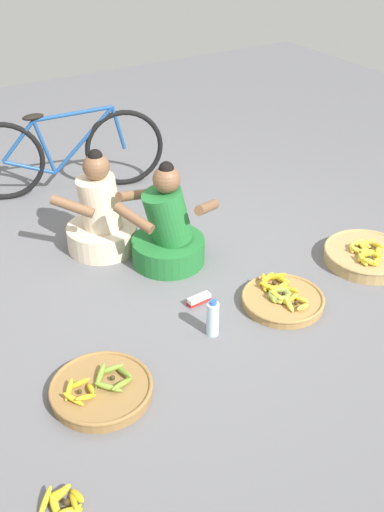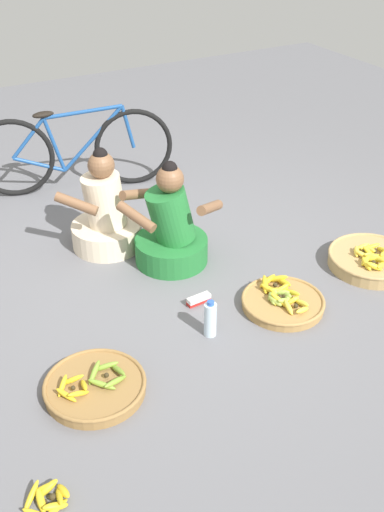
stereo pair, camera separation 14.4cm
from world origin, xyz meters
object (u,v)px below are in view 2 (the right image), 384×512
Objects in this scene: banana_basket_near_vendor at (95,386)px; packet_carton_stack at (199,300)px; banana_basket_front_center at (283,301)px; loose_bananas_mid_left at (49,499)px; water_bottle at (210,319)px; vendor_woman_front at (171,231)px; bicycle_leaning at (74,151)px; banana_basket_back_center at (371,259)px; vendor_woman_behind at (106,216)px.

packet_carton_stack is at bearing 25.65° from banana_basket_near_vendor.
banana_basket_front_center is at bearing -32.27° from packet_carton_stack.
banana_basket_front_center is 2.37× the size of loose_bananas_mid_left.
water_bottle is 0.33m from packet_carton_stack.
packet_carton_stack is (-0.08, -0.54, -0.22)m from vendor_woman_front.
banana_basket_front_center is 0.56m from water_bottle.
loose_bananas_mid_left is at bearing -151.47° from water_bottle.
water_bottle is at bearing -178.36° from banana_basket_front_center.
loose_bananas_mid_left is 1.63m from packet_carton_stack.
bicycle_leaning is 2.54m from banana_basket_near_vendor.
water_bottle reaches higher than banana_basket_front_center.
banana_basket_near_vendor is 0.91× the size of banana_basket_back_center.
loose_bananas_mid_left is 0.91× the size of water_bottle.
banana_basket_back_center is at bearing -57.43° from bicycle_leaning.
bicycle_leaning is (0.13, 1.02, 0.11)m from vendor_woman_behind.
bicycle_leaning reaches higher than water_bottle.
bicycle_leaning is at bearing 104.08° from banana_basket_front_center.
packet_carton_stack is (0.24, -0.96, -0.22)m from vendor_woman_behind.
vendor_woman_behind reaches higher than loose_bananas_mid_left.
water_bottle is at bearing 8.53° from banana_basket_near_vendor.
vendor_woman_front reaches higher than loose_bananas_mid_left.
loose_bananas_mid_left is (-0.43, -0.55, -0.01)m from banana_basket_near_vendor.
banana_basket_front_center is 3.24× the size of packet_carton_stack.
bicycle_leaning reaches higher than loose_bananas_mid_left.
loose_bananas_mid_left is at bearing -119.09° from vendor_woman_behind.
banana_basket_near_vendor is at bearing -107.85° from bicycle_leaning.
banana_basket_near_vendor is 2.46× the size of loose_bananas_mid_left.
banana_basket_near_vendor reaches higher than loose_bananas_mid_left.
vendor_woman_behind is at bearing 119.25° from banana_basket_front_center.
water_bottle is (0.02, -2.28, -0.24)m from bicycle_leaning.
vendor_woman_behind is at bearing 127.47° from vendor_woman_front.
banana_basket_back_center is at bearing -31.86° from vendor_woman_front.
vendor_woman_behind is at bearing 104.11° from packet_carton_stack.
vendor_woman_front is 3.41× the size of loose_bananas_mid_left.
banana_basket_front_center is 0.54m from packet_carton_stack.
banana_basket_front_center is (1.34, 0.13, 0.00)m from banana_basket_near_vendor.
banana_basket_back_center is (1.40, -2.18, -0.30)m from bicycle_leaning.
banana_basket_front_center is at bearing 20.99° from loose_bananas_mid_left.
vendor_woman_behind is at bearing -97.40° from bicycle_leaning.
vendor_woman_behind is 1.45× the size of banana_basket_front_center.
banana_basket_near_vendor is 2.18m from banana_basket_back_center.
bicycle_leaning is 2.96× the size of banana_basket_near_vendor.
loose_bananas_mid_left is 1.39m from water_bottle.
vendor_woman_behind is 1.45m from banana_basket_front_center.
banana_basket_back_center is at bearing -37.43° from vendor_woman_behind.
banana_basket_back_center is 3.69× the size of packet_carton_stack.
bicycle_leaning is (-0.19, 1.44, 0.11)m from vendor_woman_front.
banana_basket_back_center reaches higher than banana_basket_near_vendor.
water_bottle is (1.22, 0.66, 0.09)m from loose_bananas_mid_left.
banana_basket_back_center reaches higher than loose_bananas_mid_left.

